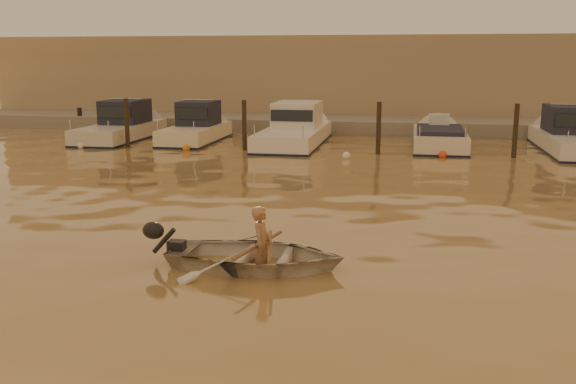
% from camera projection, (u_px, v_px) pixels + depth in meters
% --- Properties ---
extents(ground_plane, '(160.00, 160.00, 0.00)m').
position_uv_depth(ground_plane, '(347.00, 267.00, 11.41)').
color(ground_plane, olive).
rests_on(ground_plane, ground).
extents(dinghy, '(3.15, 2.26, 0.65)m').
position_uv_depth(dinghy, '(256.00, 256.00, 11.36)').
color(dinghy, silver).
rests_on(dinghy, ground_plane).
extents(person, '(0.34, 0.52, 1.42)m').
position_uv_depth(person, '(261.00, 246.00, 11.30)').
color(person, '#A37451').
rests_on(person, dinghy).
extents(outboard_motor, '(0.90, 0.40, 0.70)m').
position_uv_depth(outboard_motor, '(176.00, 248.00, 11.63)').
color(outboard_motor, black).
rests_on(outboard_motor, dinghy).
extents(oar_port, '(0.49, 2.07, 0.13)m').
position_uv_depth(oar_port, '(270.00, 245.00, 11.27)').
color(oar_port, brown).
rests_on(oar_port, dinghy).
extents(oar_starboard, '(0.43, 2.08, 0.13)m').
position_uv_depth(oar_starboard, '(259.00, 245.00, 11.31)').
color(oar_starboard, brown).
rests_on(oar_starboard, dinghy).
extents(moored_boat_0, '(2.09, 6.71, 1.75)m').
position_uv_depth(moored_boat_0, '(120.00, 126.00, 28.84)').
color(moored_boat_0, silver).
rests_on(moored_boat_0, ground_plane).
extents(moored_boat_1, '(1.92, 5.83, 1.75)m').
position_uv_depth(moored_boat_1, '(195.00, 127.00, 28.18)').
color(moored_boat_1, '#EFE4C8').
rests_on(moored_boat_1, ground_plane).
extents(moored_boat_2, '(2.33, 7.79, 1.75)m').
position_uv_depth(moored_boat_2, '(294.00, 130.00, 27.37)').
color(moored_boat_2, white).
rests_on(moored_boat_2, ground_plane).
extents(moored_boat_3, '(2.07, 5.98, 0.95)m').
position_uv_depth(moored_boat_3, '(439.00, 142.00, 26.33)').
color(moored_boat_3, beige).
rests_on(moored_boat_3, ground_plane).
extents(moored_boat_4, '(2.41, 7.37, 1.75)m').
position_uv_depth(moored_boat_4, '(575.00, 136.00, 25.29)').
color(moored_boat_4, silver).
rests_on(moored_boat_4, ground_plane).
extents(piling_0, '(0.18, 0.18, 2.20)m').
position_uv_depth(piling_0, '(127.00, 125.00, 26.42)').
color(piling_0, '#2D2319').
rests_on(piling_0, ground_plane).
extents(piling_1, '(0.18, 0.18, 2.20)m').
position_uv_depth(piling_1, '(244.00, 128.00, 25.50)').
color(piling_1, '#2D2319').
rests_on(piling_1, ground_plane).
extents(piling_2, '(0.18, 0.18, 2.20)m').
position_uv_depth(piling_2, '(378.00, 131.00, 24.52)').
color(piling_2, '#2D2319').
rests_on(piling_2, ground_plane).
extents(piling_3, '(0.18, 0.18, 2.20)m').
position_uv_depth(piling_3, '(515.00, 134.00, 23.59)').
color(piling_3, '#2D2319').
rests_on(piling_3, ground_plane).
extents(fender_a, '(0.30, 0.30, 0.30)m').
position_uv_depth(fender_a, '(81.00, 146.00, 26.24)').
color(fender_a, silver).
rests_on(fender_a, ground_plane).
extents(fender_b, '(0.30, 0.30, 0.30)m').
position_uv_depth(fender_b, '(186.00, 148.00, 25.62)').
color(fender_b, orange).
rests_on(fender_b, ground_plane).
extents(fender_c, '(0.30, 0.30, 0.30)m').
position_uv_depth(fender_c, '(346.00, 156.00, 23.58)').
color(fender_c, white).
rests_on(fender_c, ground_plane).
extents(fender_d, '(0.30, 0.30, 0.30)m').
position_uv_depth(fender_d, '(443.00, 155.00, 23.81)').
color(fender_d, '#DE481A').
rests_on(fender_d, ground_plane).
extents(quay, '(52.00, 4.00, 1.00)m').
position_uv_depth(quay, '(390.00, 129.00, 32.03)').
color(quay, gray).
rests_on(quay, ground_plane).
extents(waterfront_building, '(46.00, 7.00, 4.80)m').
position_uv_depth(waterfront_building, '(395.00, 79.00, 36.85)').
color(waterfront_building, '#9E8466').
rests_on(waterfront_building, quay).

